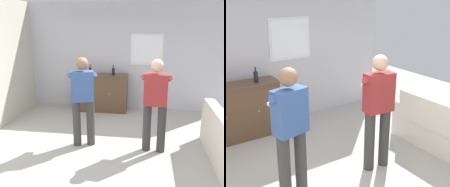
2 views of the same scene
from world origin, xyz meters
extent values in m
cube|color=silver|center=(0.00, 2.66, 1.40)|extent=(5.20, 0.12, 2.80)
cube|color=silver|center=(0.54, 2.60, 1.60)|extent=(0.83, 0.02, 0.79)
cube|color=white|center=(0.54, 2.59, 1.60)|extent=(0.75, 0.03, 0.71)
cube|color=silver|center=(1.75, -0.18, 0.65)|extent=(0.18, 1.91, 0.47)
cube|color=silver|center=(1.96, 0.85, 0.32)|extent=(0.55, 0.18, 0.64)
cube|color=brown|center=(-0.63, 2.30, 0.47)|extent=(1.39, 0.44, 0.95)
cube|color=brown|center=(-0.63, 2.30, 0.96)|extent=(1.43, 0.48, 0.03)
sphere|color=#B79338|center=(-0.90, 2.06, 0.52)|extent=(0.04, 0.04, 0.04)
sphere|color=#B79338|center=(-0.35, 2.06, 0.52)|extent=(0.04, 0.04, 0.04)
cylinder|color=black|center=(-0.28, 2.27, 1.07)|extent=(0.07, 0.07, 0.18)
cylinder|color=black|center=(-0.28, 2.27, 1.19)|extent=(0.02, 0.02, 0.07)
cylinder|color=#262626|center=(-0.28, 2.27, 1.23)|extent=(0.03, 0.03, 0.02)
cylinder|color=#383838|center=(-0.70, 0.29, 0.44)|extent=(0.15, 0.15, 0.88)
cylinder|color=#383838|center=(-0.45, 0.35, 0.44)|extent=(0.15, 0.15, 0.88)
cube|color=#385693|center=(-0.57, 0.32, 1.16)|extent=(0.44, 0.31, 0.55)
sphere|color=#8C664C|center=(-0.57, 0.32, 1.57)|extent=(0.22, 0.22, 0.22)
cylinder|color=#385693|center=(-0.73, 0.45, 1.27)|extent=(0.24, 0.44, 0.29)
cylinder|color=#385693|center=(-0.50, 0.50, 1.27)|extent=(0.39, 0.35, 0.29)
cube|color=white|center=(-0.65, 0.63, 1.18)|extent=(0.16, 0.08, 0.04)
cylinder|color=#383838|center=(0.61, 0.27, 0.44)|extent=(0.15, 0.15, 0.88)
cylinder|color=#383838|center=(0.86, 0.25, 0.44)|extent=(0.15, 0.15, 0.88)
cube|color=#9E2D2D|center=(0.73, 0.26, 1.16)|extent=(0.42, 0.25, 0.55)
sphere|color=#D8AD8C|center=(0.73, 0.26, 1.57)|extent=(0.22, 0.22, 0.22)
cylinder|color=#9E2D2D|center=(0.63, 0.43, 1.27)|extent=(0.35, 0.39, 0.29)
cylinder|color=#9E2D2D|center=(0.86, 0.41, 1.27)|extent=(0.30, 0.42, 0.29)
cube|color=white|center=(0.76, 0.58, 1.18)|extent=(0.15, 0.05, 0.04)
camera|label=1|loc=(0.58, -3.93, 2.25)|focal=40.00mm
camera|label=2|loc=(-1.98, -2.77, 2.52)|focal=50.00mm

